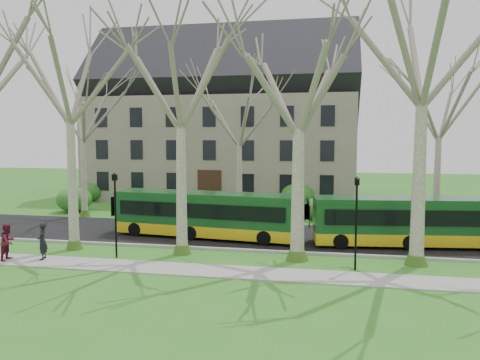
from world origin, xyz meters
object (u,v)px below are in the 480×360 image
Objects in this scene: bus_follow at (415,221)px; pedestrian_b at (8,242)px; bus_lead at (206,214)px; pedestrian_a at (42,241)px.

pedestrian_b is at bearing -168.23° from bus_follow.
bus_follow is (12.22, -0.02, -0.01)m from bus_lead.
pedestrian_a is 1.02× the size of pedestrian_b.
bus_lead is at bearing -51.28° from pedestrian_b.
bus_follow is 6.20× the size of pedestrian_b.
pedestrian_a is (-6.71, -6.66, -0.49)m from bus_lead.
bus_lead is 6.22× the size of pedestrian_b.
bus_follow is at bearing 6.61° from bus_lead.
bus_follow is 20.07m from pedestrian_a.
pedestrian_b is at bearing -133.24° from bus_lead.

